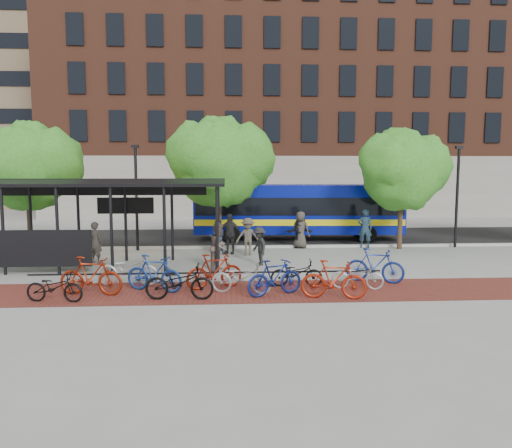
{
  "coord_description": "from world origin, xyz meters",
  "views": [
    {
      "loc": [
        -2.64,
        -20.9,
        3.99
      ],
      "look_at": [
        -1.36,
        0.56,
        1.6
      ],
      "focal_mm": 35.0,
      "sensor_mm": 36.0,
      "label": 1
    }
  ],
  "objects": [
    {
      "name": "building_tower",
      "position": [
        -16.0,
        40.0,
        15.0
      ],
      "size": [
        22.0,
        22.0,
        30.0
      ],
      "primitive_type": "cube",
      "color": "#7A664C",
      "rests_on": "ground"
    },
    {
      "name": "bike_5",
      "position": [
        -3.05,
        -4.51,
        0.59
      ],
      "size": [
        2.03,
        1.24,
        1.18
      ],
      "primitive_type": "imported",
      "rotation": [
        0.0,
        0.0,
        1.95
      ],
      "color": "maroon",
      "rests_on": "ground"
    },
    {
      "name": "tree_c",
      "position": [
        6.09,
        3.35,
        4.05
      ],
      "size": [
        4.66,
        3.8,
        5.92
      ],
      "color": "#382619",
      "rests_on": "ground"
    },
    {
      "name": "lamp_post_right",
      "position": [
        9.0,
        3.6,
        2.75
      ],
      "size": [
        0.35,
        0.2,
        5.12
      ],
      "color": "black",
      "rests_on": "ground"
    },
    {
      "name": "bus_shelter",
      "position": [
        -8.13,
        -0.48,
        3.0
      ],
      "size": [
        10.6,
        3.07,
        3.6
      ],
      "color": "black",
      "rests_on": "ground"
    },
    {
      "name": "bike_rack_rail",
      "position": [
        -3.3,
        -4.1,
        0.0
      ],
      "size": [
        12.0,
        0.05,
        0.95
      ],
      "primitive_type": "cube",
      "color": "black",
      "rests_on": "ground"
    },
    {
      "name": "bike_9",
      "position": [
        0.64,
        -6.08,
        0.61
      ],
      "size": [
        2.09,
        0.96,
        1.21
      ],
      "primitive_type": "imported",
      "rotation": [
        0.0,
        0.0,
        1.37
      ],
      "color": "maroon",
      "rests_on": "ground"
    },
    {
      "name": "bike_11",
      "position": [
        2.56,
        -3.95,
        0.61
      ],
      "size": [
        2.09,
        1.32,
        1.22
      ],
      "primitive_type": "imported",
      "rotation": [
        0.0,
        0.0,
        1.17
      ],
      "color": "navy",
      "rests_on": "ground"
    },
    {
      "name": "pedestrian_3",
      "position": [
        -1.65,
        1.88,
        0.87
      ],
      "size": [
        1.15,
        0.69,
        1.74
      ],
      "primitive_type": "imported",
      "rotation": [
        0.0,
        0.0,
        -0.04
      ],
      "color": "#50473B",
      "rests_on": "ground"
    },
    {
      "name": "lamp_post_left",
      "position": [
        -7.0,
        3.6,
        2.75
      ],
      "size": [
        0.35,
        0.2,
        5.12
      ],
      "color": "black",
      "rests_on": "ground"
    },
    {
      "name": "pedestrian_9",
      "position": [
        -1.29,
        -0.53,
        0.8
      ],
      "size": [
        0.89,
        1.16,
        1.59
      ],
      "primitive_type": "imported",
      "rotation": [
        0.0,
        0.0,
        5.04
      ],
      "color": "black",
      "rests_on": "ground"
    },
    {
      "name": "pedestrian_5",
      "position": [
        1.02,
        3.8,
        0.76
      ],
      "size": [
        1.42,
        0.47,
        1.52
      ],
      "primitive_type": "imported",
      "rotation": [
        0.0,
        0.0,
        3.16
      ],
      "color": "black",
      "rests_on": "ground"
    },
    {
      "name": "bike_10",
      "position": [
        1.7,
        -4.87,
        0.45
      ],
      "size": [
        1.81,
        0.97,
        0.9
      ],
      "primitive_type": "imported",
      "rotation": [
        0.0,
        0.0,
        1.34
      ],
      "color": "#A7A6A9",
      "rests_on": "ground"
    },
    {
      "name": "bike_2",
      "position": [
        -6.02,
        -3.9,
        0.56
      ],
      "size": [
        2.2,
        0.96,
        1.12
      ],
      "primitive_type": "imported",
      "rotation": [
        0.0,
        0.0,
        1.47
      ],
      "color": "#B4B4B7",
      "rests_on": "ground"
    },
    {
      "name": "pedestrian_7",
      "position": [
        4.37,
        3.8,
        0.98
      ],
      "size": [
        0.8,
        0.62,
        1.96
      ],
      "primitive_type": "imported",
      "rotation": [
        0.0,
        0.0,
        2.92
      ],
      "color": "#1E3447",
      "rests_on": "ground"
    },
    {
      "name": "bike_4",
      "position": [
        -4.08,
        -5.88,
        0.55
      ],
      "size": [
        2.12,
        0.84,
        1.1
      ],
      "primitive_type": "imported",
      "rotation": [
        0.0,
        0.0,
        1.52
      ],
      "color": "black",
      "rests_on": "ground"
    },
    {
      "name": "bike_3",
      "position": [
        -5.0,
        -4.8,
        0.6
      ],
      "size": [
        2.07,
        1.29,
        1.21
      ],
      "primitive_type": "imported",
      "rotation": [
        0.0,
        0.0,
        1.18
      ],
      "color": "navy",
      "rests_on": "ground"
    },
    {
      "name": "bike_8",
      "position": [
        -0.27,
        -4.38,
        0.46
      ],
      "size": [
        1.8,
        0.73,
        0.93
      ],
      "primitive_type": "imported",
      "rotation": [
        0.0,
        0.0,
        1.51
      ],
      "color": "black",
      "rests_on": "ground"
    },
    {
      "name": "asphalt_street",
      "position": [
        0.0,
        8.0,
        0.01
      ],
      "size": [
        160.0,
        8.0,
        0.01
      ],
      "primitive_type": "cube",
      "color": "black",
      "rests_on": "ground"
    },
    {
      "name": "bike_0",
      "position": [
        -7.8,
        -5.93,
        0.46
      ],
      "size": [
        1.81,
        0.84,
        0.92
      ],
      "primitive_type": "imported",
      "rotation": [
        0.0,
        0.0,
        1.43
      ],
      "color": "black",
      "rests_on": "ground"
    },
    {
      "name": "pedestrian_1",
      "position": [
        -8.17,
        0.31,
        0.88
      ],
      "size": [
        0.76,
        0.66,
        1.77
      ],
      "primitive_type": "imported",
      "rotation": [
        0.0,
        0.0,
        2.68
      ],
      "color": "#38312C",
      "rests_on": "ground"
    },
    {
      "name": "pedestrian_6",
      "position": [
        1.08,
        3.8,
        0.93
      ],
      "size": [
        1.08,
        0.97,
        1.86
      ],
      "primitive_type": "imported",
      "rotation": [
        0.0,
        0.0,
        2.62
      ],
      "color": "#3E3832",
      "rests_on": "ground"
    },
    {
      "name": "bike_7",
      "position": [
        -1.13,
        -5.55,
        0.58
      ],
      "size": [
        1.98,
        1.28,
        1.16
      ],
      "primitive_type": "imported",
      "rotation": [
        0.0,
        0.0,
        1.99
      ],
      "color": "navy",
      "rests_on": "ground"
    },
    {
      "name": "pedestrian_2",
      "position": [
        -3.07,
        2.35,
        0.8
      ],
      "size": [
        0.79,
        0.62,
        1.6
      ],
      "primitive_type": "imported",
      "rotation": [
        0.0,
        0.0,
        3.16
      ],
      "color": "#1F304A",
      "rests_on": "ground"
    },
    {
      "name": "pedestrian_4",
      "position": [
        -2.49,
        2.34,
        0.95
      ],
      "size": [
        1.19,
        0.75,
        1.89
      ],
      "primitive_type": "imported",
      "rotation": [
        0.0,
        0.0,
        6.01
      ],
      "color": "#2A2A2A",
      "rests_on": "ground"
    },
    {
      "name": "bike_1",
      "position": [
        -6.93,
        -5.18,
        0.62
      ],
      "size": [
        2.14,
        0.94,
        1.24
      ],
      "primitive_type": "imported",
      "rotation": [
        0.0,
        0.0,
        1.39
      ],
      "color": "maroon",
      "rests_on": "ground"
    },
    {
      "name": "bike_6",
      "position": [
        -2.17,
        -5.23,
        0.52
      ],
      "size": [
        2.09,
        1.15,
        1.04
      ],
      "primitive_type": "imported",
      "rotation": [
        0.0,
        0.0,
        1.33
      ],
      "color": "#9A9A9C",
      "rests_on": "ground"
    },
    {
      "name": "tree_b",
      "position": [
        -2.9,
        3.35,
        4.46
      ],
      "size": [
        5.15,
        4.2,
        6.47
      ],
      "color": "#382619",
      "rests_on": "ground"
    },
    {
      "name": "tree_a",
      "position": [
        -11.91,
        3.35,
        4.24
      ],
      "size": [
        4.9,
        4.0,
        6.18
      ],
      "color": "#382619",
      "rests_on": "ground"
    },
    {
      "name": "pedestrian_8",
      "position": [
        -2.94,
        -1.5,
        0.95
      ],
      "size": [
        1.01,
        1.12,
        1.89
      ],
      "primitive_type": "imported",
      "rotation": [
        0.0,
        0.0,
        1.18
      ],
      "color": "brown",
      "rests_on": "ground"
    },
    {
      "name": "building_brick",
      "position": [
        10.0,
        26.0,
        10.0
      ],
      "size": [
        55.0,
        14.0,
        20.0
      ],
      "primitive_type": "cube",
      "color": "brown",
      "rests_on": "ground"
    },
    {
      "name": "brick_strip",
      "position": [
        -2.0,
        -5.0,
        0.0
      ],
      "size": [
        24.0,
        3.0,
        0.01
      ],
      "primitive_type": "cube",
      "color": "maroon",
      "rests_on": "ground"
    },
    {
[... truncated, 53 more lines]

